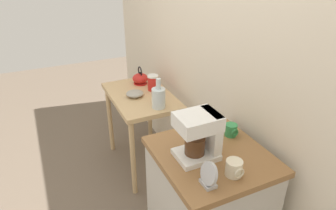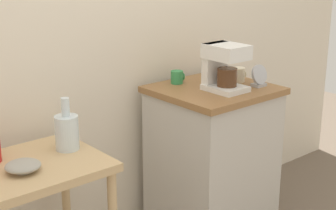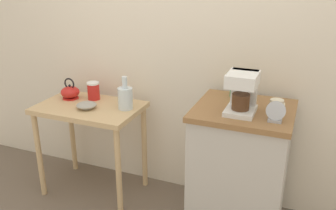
% 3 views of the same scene
% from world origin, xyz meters
% --- Properties ---
extents(ground_plane, '(8.00, 8.00, 0.00)m').
position_xyz_m(ground_plane, '(0.00, 0.00, 0.00)').
color(ground_plane, '#6B5B4C').
extents(back_wall, '(4.40, 0.10, 2.80)m').
position_xyz_m(back_wall, '(0.10, 0.44, 1.40)').
color(back_wall, beige).
rests_on(back_wall, ground_plane).
extents(wooden_table, '(0.81, 0.52, 0.77)m').
position_xyz_m(wooden_table, '(-0.62, 0.05, 0.65)').
color(wooden_table, tan).
rests_on(wooden_table, ground_plane).
extents(kitchen_counter, '(0.64, 0.59, 0.93)m').
position_xyz_m(kitchen_counter, '(0.59, 0.03, 0.47)').
color(kitchen_counter, '#BCB7AD').
rests_on(kitchen_counter, ground_plane).
extents(bowl_stoneware, '(0.15, 0.15, 0.05)m').
position_xyz_m(bowl_stoneware, '(-0.60, -0.01, 0.80)').
color(bowl_stoneware, '#9E998C').
rests_on(bowl_stoneware, wooden_table).
extents(teakettle, '(0.19, 0.15, 0.18)m').
position_xyz_m(teakettle, '(-0.85, 0.14, 0.83)').
color(teakettle, red).
rests_on(teakettle, wooden_table).
extents(glass_carafe_vase, '(0.11, 0.11, 0.26)m').
position_xyz_m(glass_carafe_vase, '(-0.32, 0.10, 0.86)').
color(glass_carafe_vase, silver).
rests_on(glass_carafe_vase, wooden_table).
extents(canister_enamel, '(0.10, 0.10, 0.15)m').
position_xyz_m(canister_enamel, '(-0.66, 0.19, 0.84)').
color(canister_enamel, red).
rests_on(canister_enamel, wooden_table).
extents(coffee_maker, '(0.18, 0.22, 0.26)m').
position_xyz_m(coffee_maker, '(0.59, -0.05, 1.08)').
color(coffee_maker, white).
rests_on(coffee_maker, kitchen_counter).
extents(mug_small_cream, '(0.09, 0.08, 0.08)m').
position_xyz_m(mug_small_cream, '(0.80, 0.03, 0.98)').
color(mug_small_cream, beige).
rests_on(mug_small_cream, kitchen_counter).
extents(mug_tall_green, '(0.08, 0.07, 0.08)m').
position_xyz_m(mug_tall_green, '(0.49, 0.23, 0.97)').
color(mug_tall_green, '#338C4C').
rests_on(mug_tall_green, kitchen_counter).
extents(table_clock, '(0.11, 0.06, 0.13)m').
position_xyz_m(table_clock, '(0.80, -0.12, 0.99)').
color(table_clock, '#B2B5BA').
rests_on(table_clock, kitchen_counter).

